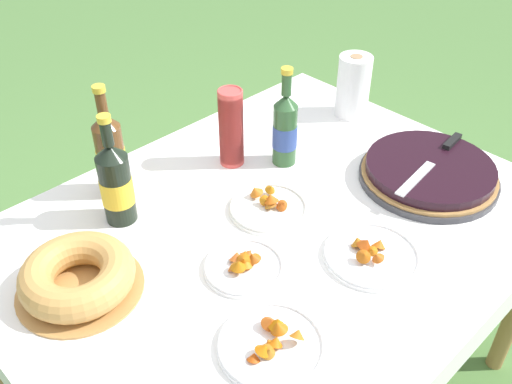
{
  "coord_description": "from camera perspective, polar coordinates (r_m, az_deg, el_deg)",
  "views": [
    {
      "loc": [
        -0.83,
        -0.78,
        1.73
      ],
      "look_at": [
        0.0,
        0.08,
        0.81
      ],
      "focal_mm": 40.0,
      "sensor_mm": 36.0,
      "label": 1
    }
  ],
  "objects": [
    {
      "name": "bundt_cake",
      "position": [
        1.36,
        -17.41,
        -8.05
      ],
      "size": [
        0.29,
        0.29,
        0.09
      ],
      "color": "#B78447",
      "rests_on": "tablecloth"
    },
    {
      "name": "paper_towel_roll",
      "position": [
        1.95,
        9.7,
        10.39
      ],
      "size": [
        0.11,
        0.11,
        0.21
      ],
      "color": "white",
      "rests_on": "tablecloth"
    },
    {
      "name": "tablecloth",
      "position": [
        1.51,
        1.89,
        -3.59
      ],
      "size": [
        1.43,
        1.1,
        0.1
      ],
      "color": "white",
      "rests_on": "garden_table"
    },
    {
      "name": "serving_knife",
      "position": [
        1.71,
        17.54,
        3.26
      ],
      "size": [
        0.38,
        0.07,
        0.01
      ],
      "rotation": [
        0.0,
        0.0,
        3.26
      ],
      "color": "silver",
      "rests_on": "berry_tart"
    },
    {
      "name": "snack_plate_right",
      "position": [
        1.53,
        1.26,
        -1.45
      ],
      "size": [
        0.21,
        0.21,
        0.05
      ],
      "color": "white",
      "rests_on": "tablecloth"
    },
    {
      "name": "snack_plate_near",
      "position": [
        1.22,
        1.59,
        -14.89
      ],
      "size": [
        0.23,
        0.23,
        0.06
      ],
      "color": "white",
      "rests_on": "tablecloth"
    },
    {
      "name": "cider_bottle_green",
      "position": [
        1.67,
        2.92,
        6.31
      ],
      "size": [
        0.07,
        0.07,
        0.31
      ],
      "color": "#2D562D",
      "rests_on": "tablecloth"
    },
    {
      "name": "berry_tart",
      "position": [
        1.71,
        16.91,
        1.87
      ],
      "size": [
        0.4,
        0.4,
        0.06
      ],
      "color": "#38383D",
      "rests_on": "tablecloth"
    },
    {
      "name": "snack_plate_far",
      "position": [
        1.37,
        -1.19,
        -7.29
      ],
      "size": [
        0.2,
        0.2,
        0.05
      ],
      "color": "white",
      "rests_on": "tablecloth"
    },
    {
      "name": "garden_table",
      "position": [
        1.55,
        1.85,
        -5.27
      ],
      "size": [
        1.42,
        1.09,
        0.75
      ],
      "color": "#A87A47",
      "rests_on": "ground_plane"
    },
    {
      "name": "juice_bottle_red",
      "position": [
        1.49,
        -13.84,
        0.85
      ],
      "size": [
        0.08,
        0.08,
        0.31
      ],
      "color": "black",
      "rests_on": "tablecloth"
    },
    {
      "name": "cider_bottle_amber",
      "position": [
        1.58,
        -14.31,
        3.66
      ],
      "size": [
        0.08,
        0.08,
        0.33
      ],
      "color": "brown",
      "rests_on": "tablecloth"
    },
    {
      "name": "snack_plate_left",
      "position": [
        1.42,
        11.45,
        -6.12
      ],
      "size": [
        0.24,
        0.24,
        0.06
      ],
      "color": "white",
      "rests_on": "tablecloth"
    },
    {
      "name": "cup_stack",
      "position": [
        1.66,
        -2.51,
        6.42
      ],
      "size": [
        0.07,
        0.07,
        0.24
      ],
      "color": "#E04C47",
      "rests_on": "tablecloth"
    }
  ]
}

